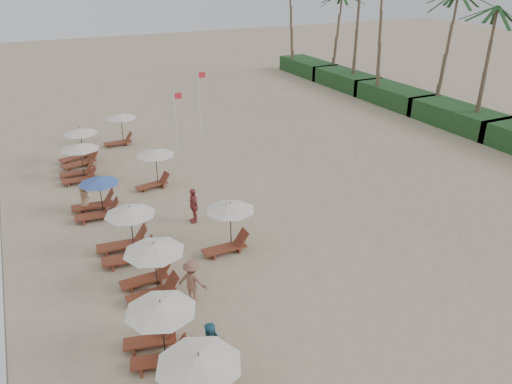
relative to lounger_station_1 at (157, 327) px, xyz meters
name	(u,v)px	position (x,y,z in m)	size (l,w,h in m)	color
ground	(324,307)	(6.31, -0.31, -1.17)	(160.00, 160.00, 0.00)	tan
shrub_hedge	(458,117)	(28.31, 14.19, -0.37)	(3.20, 53.00, 1.60)	#193D1C
lounger_station_1	(157,327)	(0.00, 0.00, 0.00)	(2.55, 2.37, 2.09)	brown
lounger_station_2	(150,267)	(0.74, 3.55, -0.04)	(2.65, 2.41, 2.12)	brown
lounger_station_3	(126,236)	(0.45, 6.53, -0.10)	(2.76, 2.24, 2.39)	brown
lounger_station_4	(95,198)	(-0.06, 11.24, -0.24)	(2.61, 2.14, 2.07)	brown
lounger_station_5	(78,162)	(-0.15, 16.34, -0.03)	(2.57, 2.25, 2.26)	brown
lounger_station_6	(78,148)	(0.20, 19.02, -0.10)	(2.76, 2.64, 2.37)	brown
inland_station_0	(228,223)	(4.68, 5.11, 0.19)	(2.70, 2.24, 2.22)	brown
inland_station_1	(154,163)	(3.64, 13.41, 0.28)	(2.60, 2.24, 2.22)	brown
inland_station_2	(119,126)	(3.43, 21.66, 0.23)	(2.64, 2.24, 2.22)	brown
beachgoer_near	(225,360)	(1.53, -2.05, -0.32)	(0.62, 0.41, 1.70)	#9E8256
beachgoer_mid_a	(209,348)	(1.27, -1.41, -0.25)	(0.89, 0.69, 1.83)	teal
beachgoer_mid_b	(192,281)	(1.99, 2.26, -0.28)	(1.15, 0.66, 1.78)	#8A5846
beachgoer_far_a	(193,205)	(4.19, 8.32, -0.26)	(1.06, 0.44, 1.82)	#AB4744
beachgoer_far_b	(84,197)	(-0.53, 12.07, -0.40)	(0.75, 0.49, 1.53)	tan
flag_pole_near	(176,119)	(6.59, 18.32, 1.23)	(0.60, 0.08, 4.30)	silver
flag_pole_far	(200,100)	(9.28, 21.01, 1.55)	(0.59, 0.08, 4.93)	silver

